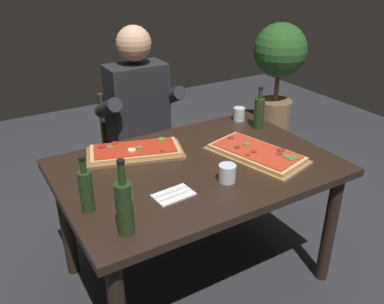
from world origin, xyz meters
TOP-DOWN VIEW (x-y plane):
  - ground_plane at (0.00, 0.00)m, footprint 6.40×6.40m
  - dining_table at (0.00, 0.00)m, footprint 1.40×0.96m
  - pizza_rectangular_front at (-0.23, 0.27)m, footprint 0.56×0.38m
  - pizza_rectangular_left at (0.32, -0.09)m, footprint 0.40×0.58m
  - wine_bottle_dark at (-0.61, -0.12)m, footprint 0.06×0.06m
  - oil_bottle_amber at (-0.53, -0.34)m, footprint 0.07×0.07m
  - vinegar_bottle_green at (0.58, 0.22)m, footprint 0.06×0.06m
  - tumbler_near_camera at (0.03, -0.22)m, footprint 0.08×0.08m
  - tumbler_far_side at (0.55, 0.38)m, footprint 0.07×0.07m
  - napkin_cutlery_set at (-0.25, -0.20)m, footprint 0.19×0.12m
  - diner_chair at (0.02, 0.86)m, footprint 0.44×0.44m
  - seated_diner at (0.02, 0.74)m, footprint 0.53×0.41m
  - potted_plant_corner at (1.77, 1.36)m, footprint 0.52×0.52m

SIDE VIEW (x-z plane):
  - ground_plane at x=0.00m, z-range 0.00..0.00m
  - diner_chair at x=0.02m, z-range 0.05..0.92m
  - dining_table at x=0.00m, z-range 0.27..1.01m
  - potted_plant_corner at x=1.77m, z-range 0.14..1.27m
  - seated_diner at x=0.02m, z-range 0.08..1.41m
  - napkin_cutlery_set at x=-0.25m, z-range 0.74..0.75m
  - pizza_rectangular_front at x=-0.23m, z-range 0.73..0.78m
  - pizza_rectangular_left at x=0.32m, z-range 0.73..0.78m
  - tumbler_far_side at x=0.55m, z-range 0.73..0.82m
  - tumbler_near_camera at x=0.03m, z-range 0.74..0.82m
  - wine_bottle_dark at x=-0.61m, z-range 0.71..0.97m
  - vinegar_bottle_green at x=0.58m, z-range 0.71..0.97m
  - oil_bottle_amber at x=-0.53m, z-range 0.70..1.02m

